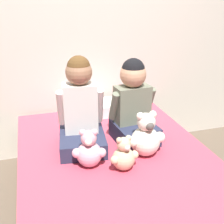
{
  "coord_description": "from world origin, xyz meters",
  "views": [
    {
      "loc": [
        -0.52,
        -1.51,
        1.51
      ],
      "look_at": [
        0.0,
        0.21,
        0.75
      ],
      "focal_mm": 45.0,
      "sensor_mm": 36.0,
      "label": 1
    }
  ],
  "objects_px": {
    "teddy_bear_between_children": "(124,156)",
    "child_on_right": "(133,105)",
    "bed": "(121,191)",
    "child_on_left": "(81,111)",
    "teddy_bear_held_by_right_child": "(146,137)",
    "pillow_at_headboard": "(92,109)",
    "teddy_bear_held_by_left_child": "(89,151)"
  },
  "relations": [
    {
      "from": "teddy_bear_held_by_left_child",
      "to": "pillow_at_headboard",
      "type": "height_order",
      "value": "teddy_bear_held_by_left_child"
    },
    {
      "from": "child_on_left",
      "to": "bed",
      "type": "bearing_deg",
      "value": -48.17
    },
    {
      "from": "bed",
      "to": "teddy_bear_held_by_right_child",
      "type": "xyz_separation_m",
      "value": [
        0.19,
        0.05,
        0.37
      ]
    },
    {
      "from": "bed",
      "to": "teddy_bear_held_by_right_child",
      "type": "bearing_deg",
      "value": 14.9
    },
    {
      "from": "bed",
      "to": "child_on_left",
      "type": "bearing_deg",
      "value": 124.42
    },
    {
      "from": "child_on_right",
      "to": "bed",
      "type": "bearing_deg",
      "value": -128.22
    },
    {
      "from": "child_on_left",
      "to": "teddy_bear_held_by_right_child",
      "type": "height_order",
      "value": "child_on_left"
    },
    {
      "from": "bed",
      "to": "teddy_bear_held_by_right_child",
      "type": "height_order",
      "value": "teddy_bear_held_by_right_child"
    },
    {
      "from": "child_on_left",
      "to": "teddy_bear_held_by_right_child",
      "type": "distance_m",
      "value": 0.49
    },
    {
      "from": "bed",
      "to": "teddy_bear_held_by_left_child",
      "type": "distance_m",
      "value": 0.4
    },
    {
      "from": "child_on_left",
      "to": "teddy_bear_between_children",
      "type": "height_order",
      "value": "child_on_left"
    },
    {
      "from": "teddy_bear_held_by_left_child",
      "to": "teddy_bear_between_children",
      "type": "height_order",
      "value": "teddy_bear_held_by_left_child"
    },
    {
      "from": "child_on_right",
      "to": "teddy_bear_between_children",
      "type": "xyz_separation_m",
      "value": [
        -0.2,
        -0.37,
        -0.18
      ]
    },
    {
      "from": "bed",
      "to": "teddy_bear_held_by_right_child",
      "type": "distance_m",
      "value": 0.42
    },
    {
      "from": "child_on_left",
      "to": "pillow_at_headboard",
      "type": "distance_m",
      "value": 0.62
    },
    {
      "from": "teddy_bear_between_children",
      "to": "child_on_right",
      "type": "bearing_deg",
      "value": 52.59
    },
    {
      "from": "teddy_bear_held_by_left_child",
      "to": "child_on_left",
      "type": "bearing_deg",
      "value": 103.5
    },
    {
      "from": "pillow_at_headboard",
      "to": "bed",
      "type": "bearing_deg",
      "value": -90.0
    },
    {
      "from": "child_on_right",
      "to": "teddy_bear_held_by_right_child",
      "type": "bearing_deg",
      "value": -94.68
    },
    {
      "from": "teddy_bear_held_by_right_child",
      "to": "bed",
      "type": "bearing_deg",
      "value": -166.61
    },
    {
      "from": "teddy_bear_between_children",
      "to": "teddy_bear_held_by_right_child",
      "type": "bearing_deg",
      "value": 22.59
    },
    {
      "from": "bed",
      "to": "child_on_left",
      "type": "xyz_separation_m",
      "value": [
        -0.2,
        0.3,
        0.51
      ]
    },
    {
      "from": "teddy_bear_held_by_right_child",
      "to": "teddy_bear_between_children",
      "type": "distance_m",
      "value": 0.24
    },
    {
      "from": "child_on_right",
      "to": "teddy_bear_held_by_left_child",
      "type": "relative_size",
      "value": 2.38
    },
    {
      "from": "bed",
      "to": "child_on_right",
      "type": "relative_size",
      "value": 3.2
    },
    {
      "from": "child_on_right",
      "to": "teddy_bear_held_by_right_child",
      "type": "xyz_separation_m",
      "value": [
        0.0,
        -0.24,
        -0.14
      ]
    },
    {
      "from": "teddy_bear_held_by_left_child",
      "to": "teddy_bear_held_by_right_child",
      "type": "height_order",
      "value": "teddy_bear_held_by_right_child"
    },
    {
      "from": "child_on_left",
      "to": "pillow_at_headboard",
      "type": "bearing_deg",
      "value": 76.73
    },
    {
      "from": "bed",
      "to": "child_on_right",
      "type": "height_order",
      "value": "child_on_right"
    },
    {
      "from": "teddy_bear_between_children",
      "to": "child_on_left",
      "type": "bearing_deg",
      "value": 108.8
    },
    {
      "from": "teddy_bear_held_by_right_child",
      "to": "teddy_bear_between_children",
      "type": "xyz_separation_m",
      "value": [
        -0.2,
        -0.12,
        -0.04
      ]
    },
    {
      "from": "teddy_bear_between_children",
      "to": "pillow_at_headboard",
      "type": "relative_size",
      "value": 0.47
    }
  ]
}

